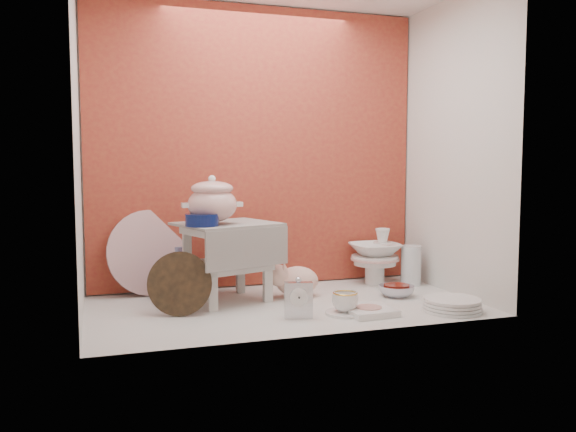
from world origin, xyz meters
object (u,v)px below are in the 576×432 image
at_px(soup_tureen, 212,200).
at_px(plush_pig, 297,281).
at_px(floral_platter, 150,253).
at_px(blue_white_vase, 179,272).
at_px(mantel_clock, 298,298).
at_px(porcelain_tower, 375,256).
at_px(step_stool, 227,262).
at_px(dinner_plate_stack, 452,305).
at_px(crystal_bowl, 396,291).
at_px(gold_rim_teacup, 345,302).

relative_size(soup_tureen, plush_pig, 0.98).
xyz_separation_m(floral_platter, blue_white_vase, (0.13, -0.09, -0.09)).
xyz_separation_m(blue_white_vase, mantel_clock, (0.43, -0.58, -0.04)).
bearing_deg(porcelain_tower, step_stool, -170.29).
bearing_deg(floral_platter, blue_white_vase, -33.89).
bearing_deg(blue_white_vase, soup_tureen, -59.85).
height_order(step_stool, dinner_plate_stack, step_stool).
bearing_deg(crystal_bowl, dinner_plate_stack, -74.15).
bearing_deg(dinner_plate_stack, plush_pig, 139.57).
bearing_deg(floral_platter, porcelain_tower, -5.61).
xyz_separation_m(soup_tureen, dinner_plate_stack, (1.00, -0.46, -0.47)).
distance_m(soup_tureen, dinner_plate_stack, 1.20).
relative_size(blue_white_vase, porcelain_tower, 0.80).
relative_size(soup_tureen, porcelain_tower, 0.88).
bearing_deg(gold_rim_teacup, dinner_plate_stack, -11.63).
bearing_deg(soup_tureen, gold_rim_teacup, -34.96).
xyz_separation_m(soup_tureen, gold_rim_teacup, (0.52, -0.36, -0.44)).
bearing_deg(plush_pig, step_stool, -168.78).
bearing_deg(soup_tureen, plush_pig, 3.55).
xyz_separation_m(step_stool, gold_rim_teacup, (0.44, -0.41, -0.13)).
bearing_deg(plush_pig, crystal_bowl, -2.56).
bearing_deg(crystal_bowl, mantel_clock, -158.42).
relative_size(step_stool, plush_pig, 1.58).
height_order(step_stool, crystal_bowl, step_stool).
relative_size(floral_platter, blue_white_vase, 1.75).
height_order(step_stool, porcelain_tower, step_stool).
height_order(soup_tureen, mantel_clock, soup_tureen).
xyz_separation_m(floral_platter, crystal_bowl, (1.17, -0.43, -0.19)).
relative_size(floral_platter, plush_pig, 1.57).
distance_m(step_stool, gold_rim_teacup, 0.62).
relative_size(blue_white_vase, mantel_clock, 1.40).
height_order(soup_tureen, plush_pig, soup_tureen).
bearing_deg(mantel_clock, blue_white_vase, 140.77).
height_order(blue_white_vase, porcelain_tower, porcelain_tower).
distance_m(dinner_plate_stack, crystal_bowl, 0.35).
relative_size(floral_platter, gold_rim_teacup, 3.81).
xyz_separation_m(soup_tureen, floral_platter, (-0.26, 0.31, -0.28)).
bearing_deg(step_stool, crystal_bowl, -29.92).
bearing_deg(plush_pig, porcelain_tower, 32.79).
bearing_deg(dinner_plate_stack, step_stool, 151.10).
bearing_deg(gold_rim_teacup, soup_tureen, 145.04).
bearing_deg(floral_platter, crystal_bowl, -20.37).
xyz_separation_m(blue_white_vase, gold_rim_teacup, (0.65, -0.59, -0.07)).
xyz_separation_m(crystal_bowl, porcelain_tower, (0.04, 0.32, 0.13)).
relative_size(plush_pig, porcelain_tower, 0.90).
bearing_deg(plush_pig, dinner_plate_stack, -25.81).
bearing_deg(mantel_clock, crystal_bowl, 35.82).
height_order(soup_tureen, dinner_plate_stack, soup_tureen).
height_order(soup_tureen, floral_platter, soup_tureen).
distance_m(gold_rim_teacup, crystal_bowl, 0.46).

